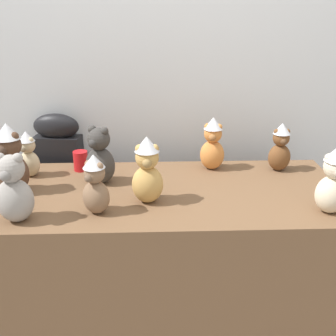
{
  "coord_description": "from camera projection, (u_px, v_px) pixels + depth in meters",
  "views": [
    {
      "loc": [
        -0.07,
        -1.59,
        1.59
      ],
      "look_at": [
        0.0,
        0.25,
        0.85
      ],
      "focal_mm": 43.47,
      "sensor_mm": 36.0,
      "label": 1
    }
  ],
  "objects": [
    {
      "name": "teddy_bear_cocoa",
      "position": [
        11.0,
        159.0,
        1.95
      ],
      "size": [
        0.19,
        0.18,
        0.35
      ],
      "rotation": [
        0.0,
        0.0,
        -0.31
      ],
      "color": "#4C3323",
      "rests_on": "display_table"
    },
    {
      "name": "teddy_bear_honey",
      "position": [
        147.0,
        171.0,
        1.85
      ],
      "size": [
        0.15,
        0.13,
        0.32
      ],
      "rotation": [
        0.0,
        0.0,
        0.02
      ],
      "color": "tan",
      "rests_on": "display_table"
    },
    {
      "name": "teddy_bear_charcoal",
      "position": [
        100.0,
        157.0,
        2.07
      ],
      "size": [
        0.2,
        0.19,
        0.3
      ],
      "rotation": [
        0.0,
        0.0,
        -0.48
      ],
      "color": "#383533",
      "rests_on": "display_table"
    },
    {
      "name": "party_cup_red",
      "position": [
        81.0,
        161.0,
        2.26
      ],
      "size": [
        0.08,
        0.08,
        0.11
      ],
      "primitive_type": "cylinder",
      "color": "red",
      "rests_on": "display_table"
    },
    {
      "name": "teddy_bear_sand",
      "position": [
        28.0,
        155.0,
        2.16
      ],
      "size": [
        0.14,
        0.13,
        0.25
      ],
      "rotation": [
        0.0,
        0.0,
        -0.38
      ],
      "color": "#CCB78E",
      "rests_on": "display_table"
    },
    {
      "name": "wall_back",
      "position": [
        164.0,
        58.0,
        2.42
      ],
      "size": [
        7.0,
        0.08,
        2.6
      ],
      "primitive_type": "cube",
      "color": "silver",
      "rests_on": "ground_plane"
    },
    {
      "name": "display_table",
      "position": [
        168.0,
        252.0,
        2.17
      ],
      "size": [
        1.77,
        0.8,
        0.73
      ],
      "primitive_type": "cube",
      "color": "brown",
      "rests_on": "ground_plane"
    },
    {
      "name": "teddy_bear_mocha",
      "position": [
        95.0,
        185.0,
        1.76
      ],
      "size": [
        0.16,
        0.15,
        0.28
      ],
      "rotation": [
        0.0,
        0.0,
        -0.52
      ],
      "color": "#7F6047",
      "rests_on": "display_table"
    },
    {
      "name": "teddy_bear_cream",
      "position": [
        334.0,
        181.0,
        1.76
      ],
      "size": [
        0.15,
        0.13,
        0.31
      ],
      "rotation": [
        0.0,
        0.0,
        -0.09
      ],
      "color": "beige",
      "rests_on": "display_table"
    },
    {
      "name": "instrument_case",
      "position": [
        63.0,
        189.0,
        2.59
      ],
      "size": [
        0.29,
        0.16,
        1.0
      ],
      "rotation": [
        0.0,
        0.0,
        -0.14
      ],
      "color": "black",
      "rests_on": "ground_plane"
    },
    {
      "name": "teddy_bear_ginger",
      "position": [
        213.0,
        144.0,
        2.25
      ],
      "size": [
        0.15,
        0.14,
        0.3
      ],
      "rotation": [
        0.0,
        0.0,
        -0.2
      ],
      "color": "#D17F3D",
      "rests_on": "display_table"
    },
    {
      "name": "teddy_bear_chestnut",
      "position": [
        280.0,
        148.0,
        2.23
      ],
      "size": [
        0.13,
        0.11,
        0.27
      ],
      "rotation": [
        0.0,
        0.0,
        0.05
      ],
      "color": "brown",
      "rests_on": "display_table"
    },
    {
      "name": "teddy_bear_ash",
      "position": [
        13.0,
        190.0,
        1.69
      ],
      "size": [
        0.17,
        0.15,
        0.31
      ],
      "rotation": [
        0.0,
        0.0,
        -0.08
      ],
      "color": "gray",
      "rests_on": "display_table"
    }
  ]
}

